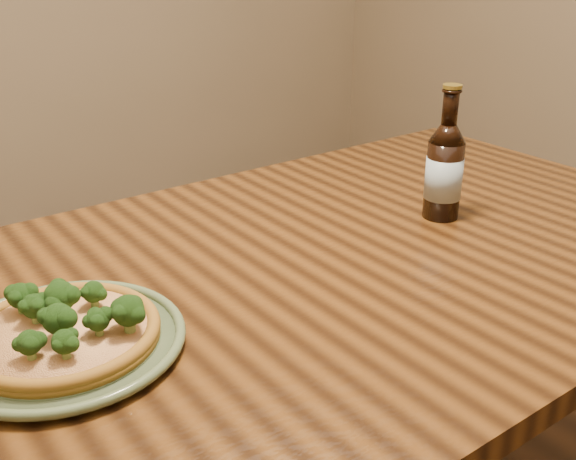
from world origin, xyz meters
TOP-DOWN VIEW (x-y plane):
  - table at (0.00, 0.10)m, footprint 1.60×0.90m
  - plate at (-0.40, 0.09)m, footprint 0.31×0.31m
  - pizza at (-0.40, 0.09)m, footprint 0.25×0.25m
  - beer_bottle at (0.33, 0.11)m, footprint 0.07×0.07m

SIDE VIEW (x-z plane):
  - table at x=0.00m, z-range 0.28..1.03m
  - plate at x=-0.40m, z-range 0.75..0.77m
  - pizza at x=-0.40m, z-range 0.74..0.81m
  - beer_bottle at x=0.33m, z-range 0.72..0.97m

